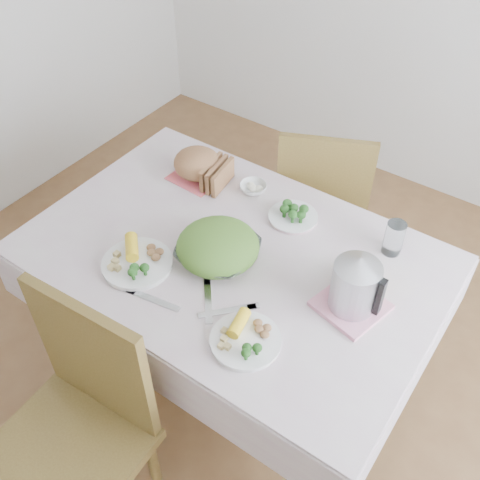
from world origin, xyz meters
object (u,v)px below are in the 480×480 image
Objects in this scene: chair_far at (321,200)px; salad_bowl at (218,252)px; chair_near at (66,459)px; dining_table at (233,318)px; electric_kettle at (355,283)px; dinner_plate_left at (137,264)px; dinner_plate_right at (246,340)px; yellow_mug at (365,276)px.

chair_far reaches higher than salad_bowl.
chair_far is at bearing 90.36° from salad_bowl.
chair_near is at bearing -93.27° from salad_bowl.
dining_table is 0.43m from salad_bowl.
electric_kettle reaches higher than salad_bowl.
chair_near is at bearing -73.47° from dinner_plate_left.
salad_bowl is 0.51m from electric_kettle.
chair_near is 1.09m from electric_kettle.
dinner_plate_left is 0.51m from dinner_plate_right.
dinner_plate_right is 2.13× the size of yellow_mug.
dinner_plate_left is 1.12× the size of dinner_plate_right.
chair_near is 0.70m from dinner_plate_right.
chair_near is (-0.07, -0.83, 0.09)m from dining_table.
chair_far is 3.38× the size of salad_bowl.
dining_table is 1.37× the size of chair_near.
salad_bowl is 1.23× the size of dinner_plate_right.
yellow_mug is (0.49, -0.64, 0.34)m from chair_far.
yellow_mug is at bearing 89.52° from electric_kettle.
yellow_mug is (0.49, 0.19, 0.01)m from salad_bowl.
salad_bowl reaches higher than dinner_plate_left.
dinner_plate_left is (-0.24, -0.25, 0.40)m from dining_table.
dinner_plate_right is at bearing -127.16° from electric_kettle.
chair_near reaches higher than salad_bowl.
chair_near is 1.08× the size of chair_far.
dinner_plate_left is at bearing 103.21° from chair_near.
yellow_mug is at bearing 16.14° from dining_table.
dinner_plate_right is at bearing -40.24° from salad_bowl.
dinner_plate_right is at bearing 54.44° from chair_near.
dinner_plate_left is at bearing 54.03° from chair_far.
yellow_mug is at bearing 21.57° from salad_bowl.
chair_near is at bearing -126.97° from electric_kettle.
chair_near reaches higher than chair_far.
electric_kettle is (0.50, -0.76, 0.42)m from chair_far.
salad_bowl is at bearing 41.72° from dinner_plate_left.
dinner_plate_left reaches higher than dinner_plate_right.
electric_kettle is at bearing -85.86° from yellow_mug.
chair_near is 0.68m from dinner_plate_left.
dining_table is at bearing 67.61° from chair_far.
salad_bowl is 0.52m from yellow_mug.
electric_kettle is (0.54, 0.85, 0.42)m from chair_near.
chair_near is 0.84m from salad_bowl.
salad_bowl is at bearing -110.51° from dining_table.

